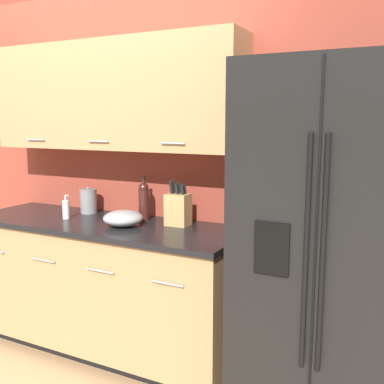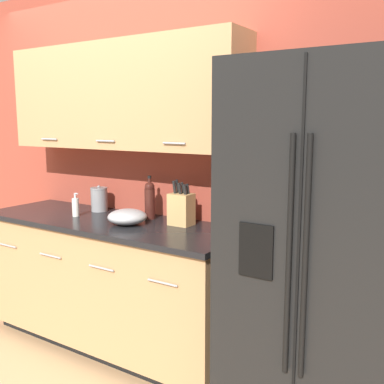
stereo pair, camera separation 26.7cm
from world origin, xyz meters
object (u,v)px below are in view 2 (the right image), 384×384
at_px(wine_bottle, 150,199).
at_px(steel_canister, 99,199).
at_px(refrigerator, 325,256).
at_px(soap_dispenser, 76,207).
at_px(mixing_bowl, 127,217).
at_px(knife_block, 181,208).

height_order(wine_bottle, steel_canister, wine_bottle).
height_order(refrigerator, steel_canister, refrigerator).
distance_m(wine_bottle, steel_canister, 0.49).
bearing_deg(soap_dispenser, steel_canister, 87.73).
xyz_separation_m(steel_canister, mixing_bowl, (0.46, -0.22, -0.04)).
xyz_separation_m(wine_bottle, mixing_bowl, (-0.02, -0.21, -0.09)).
height_order(steel_canister, mixing_bowl, steel_canister).
xyz_separation_m(soap_dispenser, steel_canister, (0.01, 0.23, 0.02)).
relative_size(wine_bottle, steel_canister, 1.55).
distance_m(refrigerator, wine_bottle, 1.31).
distance_m(steel_canister, mixing_bowl, 0.51).
relative_size(knife_block, wine_bottle, 0.98).
bearing_deg(wine_bottle, mixing_bowl, -96.68).
height_order(wine_bottle, mixing_bowl, wine_bottle).
bearing_deg(steel_canister, knife_block, -3.44).
height_order(knife_block, mixing_bowl, knife_block).
distance_m(knife_block, soap_dispenser, 0.80).
bearing_deg(mixing_bowl, soap_dispenser, -179.07).
relative_size(soap_dispenser, steel_canister, 0.87).
distance_m(refrigerator, knife_block, 1.03).
xyz_separation_m(knife_block, soap_dispenser, (-0.78, -0.18, -0.04)).
distance_m(soap_dispenser, mixing_bowl, 0.47).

